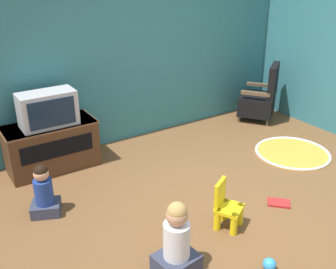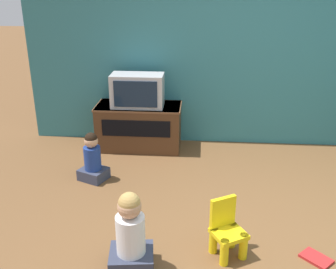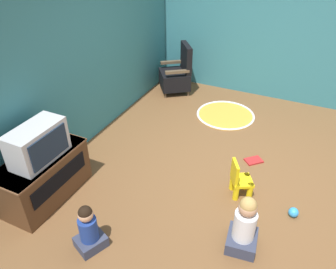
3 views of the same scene
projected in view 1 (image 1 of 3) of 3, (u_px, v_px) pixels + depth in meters
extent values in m
plane|color=brown|center=(243.00, 200.00, 4.29)|extent=(30.00, 30.00, 0.00)
cube|color=teal|center=(125.00, 43.00, 5.29)|extent=(5.50, 0.12, 2.74)
cube|color=#4C2D19|center=(52.00, 146.00, 4.85)|extent=(1.08, 0.51, 0.59)
cube|color=brown|center=(49.00, 125.00, 4.74)|extent=(1.10, 0.52, 0.02)
cube|color=black|center=(58.00, 149.00, 4.62)|extent=(0.86, 0.01, 0.21)
cube|color=#B7B7BC|center=(48.00, 109.00, 4.61)|extent=(0.65, 0.33, 0.42)
cube|color=#142338|center=(52.00, 113.00, 4.48)|extent=(0.54, 0.02, 0.33)
cylinder|color=brown|center=(245.00, 109.00, 6.73)|extent=(0.04, 0.04, 0.10)
cylinder|color=brown|center=(239.00, 119.00, 6.32)|extent=(0.04, 0.04, 0.10)
cylinder|color=brown|center=(271.00, 113.00, 6.58)|extent=(0.04, 0.04, 0.10)
cylinder|color=brown|center=(267.00, 123.00, 6.18)|extent=(0.04, 0.04, 0.10)
cube|color=black|center=(257.00, 104.00, 6.37)|extent=(0.76, 0.75, 0.31)
cube|color=black|center=(273.00, 81.00, 6.13)|extent=(0.49, 0.40, 0.51)
cube|color=brown|center=(260.00, 85.00, 6.47)|extent=(0.32, 0.40, 0.05)
cube|color=brown|center=(256.00, 94.00, 6.06)|extent=(0.32, 0.40, 0.05)
cylinder|color=yellow|center=(234.00, 224.00, 3.72)|extent=(0.07, 0.07, 0.22)
cylinder|color=yellow|center=(240.00, 214.00, 3.86)|extent=(0.07, 0.07, 0.22)
cylinder|color=yellow|center=(217.00, 219.00, 3.79)|extent=(0.07, 0.07, 0.22)
cylinder|color=yellow|center=(224.00, 210.00, 3.93)|extent=(0.07, 0.07, 0.22)
cube|color=yellow|center=(229.00, 209.00, 3.79)|extent=(0.34, 0.33, 0.04)
cube|color=yellow|center=(220.00, 193.00, 3.77)|extent=(0.21, 0.14, 0.26)
cylinder|color=gold|center=(292.00, 153.00, 5.32)|extent=(1.00, 1.00, 0.01)
torus|color=silver|center=(292.00, 153.00, 5.32)|extent=(1.00, 1.00, 0.04)
cube|color=#33384C|center=(46.00, 208.00, 4.05)|extent=(0.36, 0.34, 0.13)
cylinder|color=navy|center=(44.00, 192.00, 3.97)|extent=(0.19, 0.19, 0.27)
sphere|color=tan|center=(41.00, 174.00, 3.88)|extent=(0.15, 0.15, 0.15)
sphere|color=black|center=(41.00, 171.00, 3.87)|extent=(0.14, 0.14, 0.14)
cube|color=#33384C|center=(176.00, 262.00, 3.30)|extent=(0.37, 0.34, 0.15)
cylinder|color=silver|center=(177.00, 240.00, 3.20)|extent=(0.22, 0.22, 0.32)
sphere|color=tan|center=(177.00, 215.00, 3.10)|extent=(0.18, 0.18, 0.18)
sphere|color=tan|center=(177.00, 212.00, 3.09)|extent=(0.17, 0.17, 0.17)
sphere|color=#3399E5|center=(269.00, 264.00, 3.30)|extent=(0.11, 0.11, 0.11)
cube|color=#B22323|center=(279.00, 203.00, 4.22)|extent=(0.28, 0.28, 0.02)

